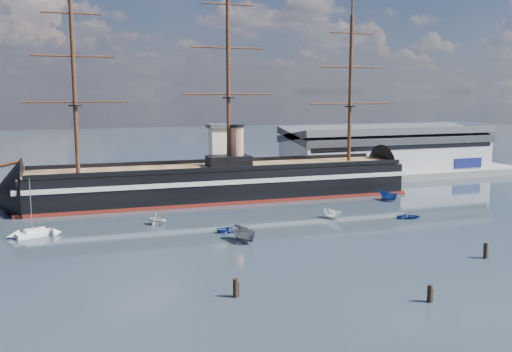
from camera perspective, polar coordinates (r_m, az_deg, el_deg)
name	(u,v)px	position (r m, az deg, el deg)	size (l,w,h in m)	color
ground	(250,216)	(116.52, -0.64, -4.03)	(600.00, 600.00, 0.00)	#252E39
quay	(240,186)	(153.16, -1.60, -1.03)	(180.00, 18.00, 2.00)	slate
warehouse	(386,149)	(176.59, 12.92, 2.63)	(63.00, 21.00, 11.60)	#B7BABC
quay_tower	(218,152)	(146.94, -3.83, 2.39)	(5.00, 5.00, 15.00)	silver
warship	(214,183)	(133.96, -4.25, -0.66)	(113.11, 18.89, 53.94)	black
sailboat	(35,233)	(107.35, -21.23, -5.33)	(6.71, 4.02, 10.33)	white
motorboat_a	(245,241)	(97.20, -1.15, -6.56)	(7.75, 2.84, 3.10)	gray
motorboat_b	(231,232)	(103.73, -2.47, -5.60)	(3.27, 1.31, 1.53)	navy
motorboat_c	(332,219)	(115.27, 7.66, -4.25)	(5.70, 2.09, 2.28)	white
motorboat_d	(157,225)	(110.77, -9.86, -4.82)	(6.83, 2.96, 2.50)	silver
motorboat_e	(408,219)	(118.33, 14.98, -4.13)	(2.86, 1.14, 1.33)	navy
motorboat_f	(389,201)	(136.52, 13.13, -2.41)	(6.70, 2.46, 2.68)	navy
piling_near_left	(235,297)	(71.96, -2.07, -12.01)	(0.64, 0.64, 3.07)	black
piling_near_mid	(429,302)	(73.37, 16.95, -11.97)	(0.64, 0.64, 2.86)	black
piling_near_right	(485,258)	(94.31, 21.93, -7.65)	(0.64, 0.64, 3.11)	black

